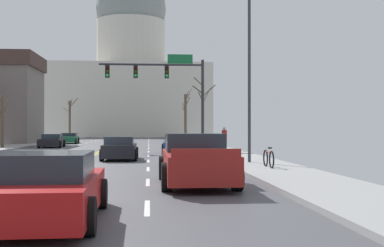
% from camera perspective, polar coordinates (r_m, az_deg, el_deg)
% --- Properties ---
extents(ground, '(20.00, 180.00, 0.20)m').
position_cam_1_polar(ground, '(25.17, -12.94, -4.39)').
color(ground, '#48484D').
extents(signal_gantry, '(7.91, 0.41, 7.16)m').
position_cam_1_polar(signal_gantry, '(38.67, -2.90, 4.83)').
color(signal_gantry, '#28282D').
rests_on(signal_gantry, ground).
extents(street_lamp_right, '(2.16, 0.24, 7.94)m').
position_cam_1_polar(street_lamp_right, '(24.03, 5.78, 6.90)').
color(street_lamp_right, '#333338').
rests_on(street_lamp_right, ground).
extents(capitol_building, '(30.19, 18.38, 34.23)m').
position_cam_1_polar(capitol_building, '(100.99, -6.84, 5.56)').
color(capitol_building, beige).
rests_on(capitol_building, ground).
extents(sedan_near_00, '(2.04, 4.69, 1.28)m').
position_cam_1_polar(sedan_near_00, '(33.72, -1.76, -2.41)').
color(sedan_near_00, navy).
rests_on(sedan_near_00, ground).
extents(sedan_near_01, '(1.93, 4.34, 1.27)m').
position_cam_1_polar(sedan_near_01, '(28.02, -8.07, -2.80)').
color(sedan_near_01, black).
rests_on(sedan_near_01, ground).
extents(sedan_near_02, '(2.08, 4.48, 1.17)m').
position_cam_1_polar(sedan_near_02, '(22.39, -0.49, -3.52)').
color(sedan_near_02, black).
rests_on(sedan_near_02, ground).
extents(pickup_truck_near_03, '(2.23, 5.40, 1.56)m').
position_cam_1_polar(pickup_truck_near_03, '(15.75, 0.46, -4.24)').
color(pickup_truck_near_03, maroon).
rests_on(pickup_truck_near_03, ground).
extents(sedan_near_04, '(2.16, 4.64, 1.29)m').
position_cam_1_polar(sedan_near_04, '(9.94, -16.08, -7.07)').
color(sedan_near_04, '#B71414').
rests_on(sedan_near_04, ground).
extents(sedan_oncoming_00, '(2.12, 4.30, 1.18)m').
position_cam_1_polar(sedan_oncoming_00, '(46.91, -15.40, -1.90)').
color(sedan_oncoming_00, black).
rests_on(sedan_oncoming_00, ground).
extents(sedan_oncoming_01, '(2.07, 4.72, 1.15)m').
position_cam_1_polar(sedan_oncoming_01, '(57.78, -13.59, -1.63)').
color(sedan_oncoming_01, '#1E7247').
rests_on(sedan_oncoming_01, ground).
extents(bare_tree_00, '(1.37, 2.32, 6.95)m').
position_cam_1_polar(bare_tree_00, '(70.95, -0.73, 0.94)').
color(bare_tree_00, brown).
rests_on(bare_tree_00, ground).
extents(bare_tree_01, '(2.64, 2.38, 6.15)m').
position_cam_1_polar(bare_tree_01, '(79.88, -13.50, 0.61)').
color(bare_tree_01, brown).
rests_on(bare_tree_01, ground).
extents(bare_tree_02, '(2.39, 1.61, 6.54)m').
position_cam_1_polar(bare_tree_02, '(50.47, 1.19, 1.64)').
color(bare_tree_02, '#4C3D2D').
rests_on(bare_tree_02, ground).
extents(bare_tree_03, '(1.75, 2.45, 4.54)m').
position_cam_1_polar(bare_tree_03, '(44.05, -20.53, 0.64)').
color(bare_tree_03, brown).
rests_on(bare_tree_03, ground).
extents(pedestrian_00, '(0.35, 0.34, 1.66)m').
position_cam_1_polar(pedestrian_00, '(33.42, 3.63, -1.63)').
color(pedestrian_00, '#4C4238').
rests_on(pedestrian_00, ground).
extents(bicycle_parked, '(0.12, 1.77, 0.85)m').
position_cam_1_polar(bicycle_parked, '(21.00, 8.55, -3.90)').
color(bicycle_parked, black).
rests_on(bicycle_parked, ground).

